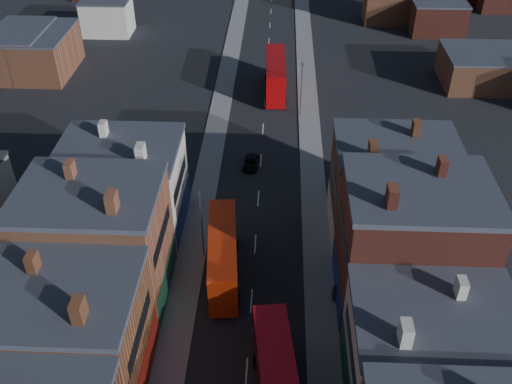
# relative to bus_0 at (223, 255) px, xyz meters

# --- Properties ---
(pavement_west) EXTENTS (3.00, 200.00, 0.12)m
(pavement_west) POSITION_rel_bus_0_xyz_m (-3.60, 22.74, -2.65)
(pavement_west) COLOR gray
(pavement_west) RESTS_ON ground
(pavement_east) EXTENTS (3.00, 200.00, 0.12)m
(pavement_east) POSITION_rel_bus_0_xyz_m (9.40, 22.74, -2.65)
(pavement_east) COLOR gray
(pavement_east) RESTS_ON ground
(lamp_post_2) EXTENTS (0.25, 0.70, 8.12)m
(lamp_post_2) POSITION_rel_bus_0_xyz_m (-2.30, 2.74, 1.99)
(lamp_post_2) COLOR slate
(lamp_post_2) RESTS_ON ground
(lamp_post_3) EXTENTS (0.25, 0.70, 8.12)m
(lamp_post_3) POSITION_rel_bus_0_xyz_m (8.10, 32.74, 1.99)
(lamp_post_3) COLOR slate
(lamp_post_3) RESTS_ON ground
(bus_0) EXTENTS (3.74, 11.85, 5.03)m
(bus_0) POSITION_rel_bus_0_xyz_m (0.00, 0.00, 0.00)
(bus_0) COLOR #B8260A
(bus_0) RESTS_ON ground
(bus_1) EXTENTS (4.27, 12.13, 5.13)m
(bus_1) POSITION_rel_bus_0_xyz_m (5.44, -14.16, 0.05)
(bus_1) COLOR red
(bus_1) RESTS_ON ground
(bus_2) EXTENTS (3.42, 12.55, 5.39)m
(bus_2) POSITION_rel_bus_0_xyz_m (4.40, 40.03, 0.19)
(bus_2) COLOR #A30708
(bus_2) RESTS_ON ground
(car_2) EXTENTS (2.05, 4.00, 1.08)m
(car_2) POSITION_rel_bus_0_xyz_m (1.70, 19.37, -2.17)
(car_2) COLOR black
(car_2) RESTS_ON ground
(car_3) EXTENTS (1.67, 3.74, 1.07)m
(car_3) POSITION_rel_bus_0_xyz_m (4.42, 37.73, -2.18)
(car_3) COLOR silver
(car_3) RESTS_ON ground
(ped_3) EXTENTS (0.62, 1.19, 1.97)m
(ped_3) POSITION_rel_bus_0_xyz_m (10.60, -2.90, -1.61)
(ped_3) COLOR #5B574E
(ped_3) RESTS_ON pavement_east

